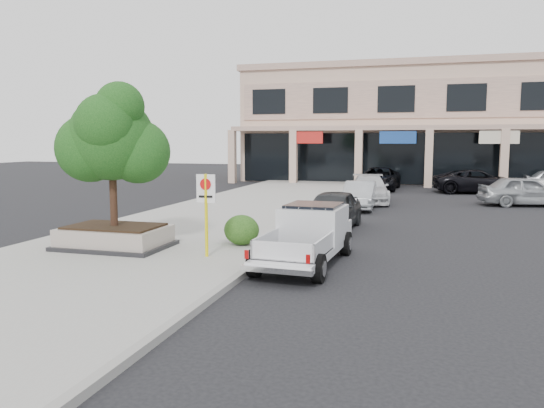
{
  "coord_description": "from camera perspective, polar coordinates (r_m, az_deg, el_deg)",
  "views": [
    {
      "loc": [
        2.68,
        -12.68,
        3.35
      ],
      "look_at": [
        -1.39,
        1.5,
        1.59
      ],
      "focal_mm": 35.0,
      "sensor_mm": 36.0,
      "label": 1
    }
  ],
  "objects": [
    {
      "name": "no_parking_sign",
      "position": [
        14.69,
        -7.1,
        0.04
      ],
      "size": [
        0.55,
        0.09,
        2.3
      ],
      "color": "yellow",
      "rests_on": "sidewalk"
    },
    {
      "name": "strip_mall",
      "position": [
        46.93,
        22.73,
        8.0
      ],
      "size": [
        40.55,
        12.43,
        9.5
      ],
      "color": "tan",
      "rests_on": "ground"
    },
    {
      "name": "hedge",
      "position": [
        16.38,
        -3.3,
        -2.8
      ],
      "size": [
        1.1,
        0.99,
        0.93
      ],
      "primitive_type": "ellipsoid",
      "color": "#184012",
      "rests_on": "sidewalk"
    },
    {
      "name": "lot_car_d",
      "position": [
        36.49,
        21.28,
        2.28
      ],
      "size": [
        5.77,
        3.27,
        1.52
      ],
      "primitive_type": "imported",
      "rotation": [
        0.0,
        0.0,
        1.71
      ],
      "color": "black",
      "rests_on": "ground"
    },
    {
      "name": "ground",
      "position": [
        13.38,
        3.98,
        -7.71
      ],
      "size": [
        120.0,
        120.0,
        0.0
      ],
      "primitive_type": "plane",
      "color": "black",
      "rests_on": "ground"
    },
    {
      "name": "curb",
      "position": [
        19.43,
        3.2,
        -2.91
      ],
      "size": [
        0.2,
        52.0,
        0.15
      ],
      "primitive_type": "cube",
      "color": "gray",
      "rests_on": "ground"
    },
    {
      "name": "pickup_truck",
      "position": [
        14.36,
        3.57,
        -3.48
      ],
      "size": [
        2.14,
        5.11,
        1.58
      ],
      "primitive_type": null,
      "rotation": [
        0.0,
        0.0,
        -0.06
      ],
      "color": "silver",
      "rests_on": "ground"
    },
    {
      "name": "sidewalk",
      "position": [
        20.65,
        -7.56,
        -2.37
      ],
      "size": [
        8.0,
        52.0,
        0.15
      ],
      "primitive_type": "cube",
      "color": "gray",
      "rests_on": "ground"
    },
    {
      "name": "curb_car_a",
      "position": [
        20.25,
        6.48,
        -0.64
      ],
      "size": [
        1.99,
        4.44,
        1.48
      ],
      "primitive_type": "imported",
      "rotation": [
        0.0,
        0.0,
        -0.06
      ],
      "color": "#282A2D",
      "rests_on": "ground"
    },
    {
      "name": "lot_car_a",
      "position": [
        30.32,
        25.6,
        1.28
      ],
      "size": [
        4.86,
        2.75,
        1.56
      ],
      "primitive_type": "imported",
      "rotation": [
        0.0,
        0.0,
        1.78
      ],
      "color": "#9CA0A3",
      "rests_on": "ground"
    },
    {
      "name": "curb_car_c",
      "position": [
        29.41,
        10.38,
        1.59
      ],
      "size": [
        2.7,
        5.26,
        1.46
      ],
      "primitive_type": "imported",
      "rotation": [
        0.0,
        0.0,
        0.13
      ],
      "color": "silver",
      "rests_on": "ground"
    },
    {
      "name": "curb_car_d",
      "position": [
        37.19,
        11.42,
        2.69
      ],
      "size": [
        2.79,
        5.62,
        1.53
      ],
      "primitive_type": "imported",
      "rotation": [
        0.0,
        0.0,
        -0.05
      ],
      "color": "black",
      "rests_on": "ground"
    },
    {
      "name": "planter",
      "position": [
        16.68,
        -16.55,
        -3.4
      ],
      "size": [
        3.2,
        2.2,
        0.68
      ],
      "color": "black",
      "rests_on": "sidewalk"
    },
    {
      "name": "curb_car_b",
      "position": [
        26.5,
        9.41,
        0.94
      ],
      "size": [
        1.53,
        4.16,
        1.36
      ],
      "primitive_type": "imported",
      "rotation": [
        0.0,
        0.0,
        0.02
      ],
      "color": "#ACAFB4",
      "rests_on": "ground"
    },
    {
      "name": "planter_tree",
      "position": [
        16.49,
        -16.21,
        6.76
      ],
      "size": [
        2.9,
        2.55,
        4.0
      ],
      "color": "black",
      "rests_on": "planter"
    }
  ]
}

